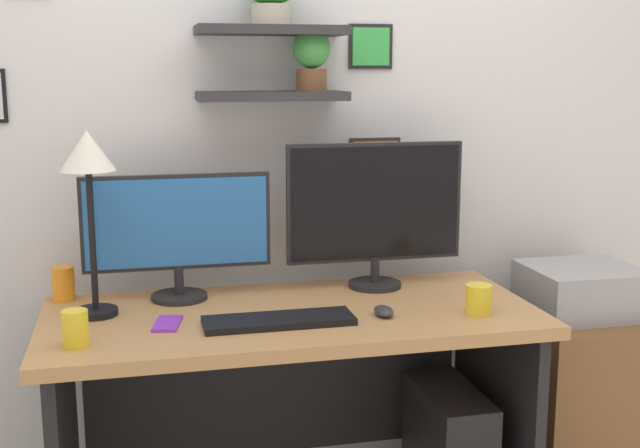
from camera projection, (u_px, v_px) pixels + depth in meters
back_wall_assembly at (266, 106)px, 2.78m from camera, size 4.40×0.24×2.70m
desk at (289, 371)px, 2.57m from camera, size 1.51×0.68×0.75m
monitor_left at (177, 230)px, 2.57m from camera, size 0.60×0.18×0.40m
monitor_right at (375, 209)px, 2.71m from camera, size 0.60×0.18×0.49m
keyboard at (279, 321)px, 2.35m from camera, size 0.44×0.14×0.02m
computer_mouse at (384, 311)px, 2.42m from camera, size 0.06×0.09×0.03m
desk_lamp at (88, 171)px, 2.35m from camera, size 0.16×0.16×0.56m
cell_phone at (167, 324)px, 2.34m from camera, size 0.10×0.15×0.01m
coffee_mug at (479, 299)px, 2.44m from camera, size 0.08×0.08×0.09m
pen_cup at (75, 328)px, 2.15m from camera, size 0.07×0.07×0.10m
water_cup at (63, 283)px, 2.58m from camera, size 0.07×0.07×0.11m
drawer_cabinet at (575, 396)px, 2.93m from camera, size 0.44×0.50×0.63m
printer at (581, 290)px, 2.85m from camera, size 0.38×0.34×0.17m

